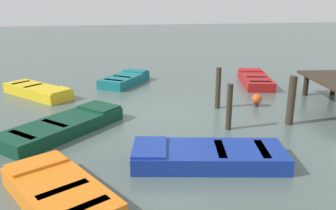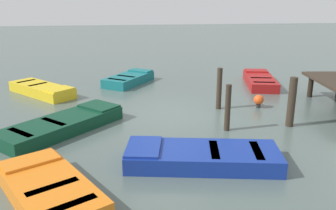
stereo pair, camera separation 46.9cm
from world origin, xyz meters
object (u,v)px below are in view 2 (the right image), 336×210
at_px(rowboat_teal, 129,79).
at_px(rowboat_blue, 201,156).
at_px(rowboat_dark_green, 63,124).
at_px(rowboat_red, 260,80).
at_px(mooring_piling_far_left, 292,102).
at_px(marker_buoy, 259,100).
at_px(rowboat_yellow, 42,89).
at_px(mooring_piling_far_right, 219,89).
at_px(rowboat_orange, 49,190).
at_px(mooring_piling_mid_left, 228,108).

xyz_separation_m(rowboat_teal, rowboat_blue, (8.51, 1.53, -0.00)).
height_order(rowboat_dark_green, rowboat_red, same).
distance_m(rowboat_blue, mooring_piling_far_left, 4.04).
bearing_deg(rowboat_dark_green, rowboat_red, -15.70).
bearing_deg(mooring_piling_far_left, marker_buoy, -172.45).
relative_size(rowboat_dark_green, rowboat_blue, 0.96).
xyz_separation_m(rowboat_yellow, marker_buoy, (2.87, 8.20, 0.07)).
bearing_deg(rowboat_red, rowboat_dark_green, 132.99).
bearing_deg(marker_buoy, rowboat_yellow, -109.27).
xyz_separation_m(rowboat_dark_green, mooring_piling_far_left, (0.46, 6.96, 0.56)).
relative_size(rowboat_red, mooring_piling_far_right, 2.19).
relative_size(rowboat_dark_green, rowboat_orange, 1.17).
relative_size(rowboat_blue, mooring_piling_mid_left, 2.69).
bearing_deg(rowboat_teal, rowboat_dark_green, -165.70).
bearing_deg(rowboat_orange, mooring_piling_mid_left, -85.46).
height_order(rowboat_orange, rowboat_blue, same).
height_order(mooring_piling_far_left, mooring_piling_mid_left, mooring_piling_far_left).
relative_size(rowboat_red, mooring_piling_far_left, 2.10).
distance_m(rowboat_red, rowboat_yellow, 9.54).
height_order(rowboat_teal, mooring_piling_mid_left, mooring_piling_mid_left).
bearing_deg(rowboat_orange, rowboat_dark_green, -26.10).
height_order(rowboat_orange, marker_buoy, marker_buoy).
distance_m(rowboat_teal, rowboat_orange, 9.79).
relative_size(rowboat_dark_green, mooring_piling_mid_left, 2.59).
bearing_deg(mooring_piling_mid_left, rowboat_dark_green, -96.59).
distance_m(mooring_piling_far_right, mooring_piling_far_left, 2.66).
relative_size(rowboat_red, rowboat_teal, 1.12).
bearing_deg(mooring_piling_far_left, rowboat_yellow, -119.66).
relative_size(rowboat_red, rowboat_blue, 0.85).
height_order(rowboat_blue, mooring_piling_mid_left, mooring_piling_mid_left).
height_order(rowboat_blue, rowboat_yellow, same).
xyz_separation_m(rowboat_dark_green, marker_buoy, (-1.48, 6.70, 0.07)).
xyz_separation_m(rowboat_teal, mooring_piling_far_right, (4.26, 3.12, 0.53)).
xyz_separation_m(rowboat_teal, mooring_piling_far_left, (6.28, 4.85, 0.56)).
bearing_deg(mooring_piling_mid_left, rowboat_red, 149.56).
height_order(rowboat_dark_green, marker_buoy, marker_buoy).
height_order(rowboat_teal, mooring_piling_far_left, mooring_piling_far_left).
xyz_separation_m(rowboat_dark_green, rowboat_blue, (2.69, 3.64, 0.00)).
bearing_deg(mooring_piling_far_left, rowboat_red, 168.38).
bearing_deg(rowboat_dark_green, rowboat_blue, -82.83).
distance_m(rowboat_blue, rowboat_yellow, 8.72).
distance_m(rowboat_yellow, mooring_piling_far_right, 7.30).
bearing_deg(rowboat_yellow, mooring_piling_far_right, 23.66).
bearing_deg(mooring_piling_mid_left, rowboat_blue, -30.77).
height_order(rowboat_orange, rowboat_yellow, same).
bearing_deg(mooring_piling_far_right, rowboat_red, 138.73).
relative_size(rowboat_dark_green, marker_buoy, 7.68).
distance_m(mooring_piling_far_right, marker_buoy, 1.55).
xyz_separation_m(rowboat_dark_green, rowboat_yellow, (-4.35, -1.50, 0.00)).
distance_m(rowboat_yellow, mooring_piling_far_left, 9.75).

